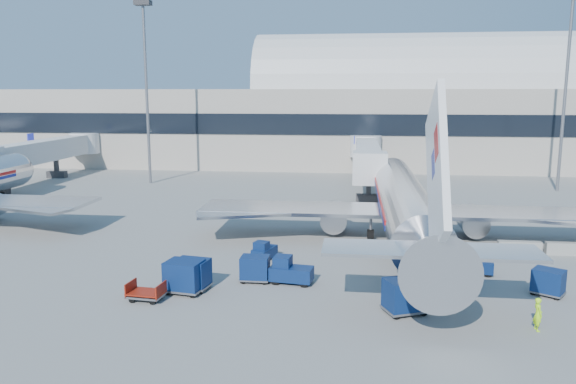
# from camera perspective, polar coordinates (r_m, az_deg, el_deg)

# --- Properties ---
(ground) EXTENTS (260.00, 260.00, 0.00)m
(ground) POSITION_cam_1_polar(r_m,az_deg,el_deg) (40.86, -2.00, -6.19)
(ground) COLOR gray
(ground) RESTS_ON ground
(terminal) EXTENTS (170.00, 28.15, 21.00)m
(terminal) POSITION_cam_1_polar(r_m,az_deg,el_deg) (96.84, -4.97, 7.66)
(terminal) COLOR #B2AA9E
(terminal) RESTS_ON ground
(airliner_main) EXTENTS (32.00, 37.26, 12.07)m
(airliner_main) POSITION_cam_1_polar(r_m,az_deg,el_deg) (44.28, 11.78, -1.24)
(airliner_main) COLOR silver
(airliner_main) RESTS_ON ground
(jetbridge_near) EXTENTS (4.40, 27.50, 6.25)m
(jetbridge_near) POSITION_cam_1_polar(r_m,az_deg,el_deg) (70.00, 8.03, 3.77)
(jetbridge_near) COLOR silver
(jetbridge_near) RESTS_ON ground
(jetbridge_mid) EXTENTS (4.40, 27.50, 6.25)m
(jetbridge_mid) POSITION_cam_1_polar(r_m,az_deg,el_deg) (80.83, -23.33, 3.87)
(jetbridge_mid) COLOR silver
(jetbridge_mid) RESTS_ON ground
(mast_west) EXTENTS (2.00, 1.20, 22.60)m
(mast_west) POSITION_cam_1_polar(r_m,az_deg,el_deg) (73.63, -14.28, 12.33)
(mast_west) COLOR slate
(mast_west) RESTS_ON ground
(mast_east) EXTENTS (2.00, 1.20, 22.60)m
(mast_east) POSITION_cam_1_polar(r_m,az_deg,el_deg) (72.91, 26.54, 11.63)
(mast_east) COLOR slate
(mast_east) RESTS_ON ground
(barrier_near) EXTENTS (3.00, 0.55, 0.90)m
(barrier_near) POSITION_cam_1_polar(r_m,az_deg,el_deg) (43.88, 22.45, -5.22)
(barrier_near) COLOR #9E9E96
(barrier_near) RESTS_ON ground
(barrier_mid) EXTENTS (3.00, 0.55, 0.90)m
(barrier_mid) POSITION_cam_1_polar(r_m,az_deg,el_deg) (44.89, 26.53, -5.19)
(barrier_mid) COLOR #9E9E96
(barrier_mid) RESTS_ON ground
(tug_lead) EXTENTS (2.71, 1.62, 1.67)m
(tug_lead) POSITION_cam_1_polar(r_m,az_deg,el_deg) (34.35, 0.19, -8.03)
(tug_lead) COLOR #0A204F
(tug_lead) RESTS_ON ground
(tug_right) EXTENTS (2.30, 1.41, 1.40)m
(tug_right) POSITION_cam_1_polar(r_m,az_deg,el_deg) (37.97, 18.38, -6.97)
(tug_right) COLOR #0A204F
(tug_right) RESTS_ON ground
(tug_left) EXTENTS (1.65, 2.33, 1.38)m
(tug_left) POSITION_cam_1_polar(r_m,az_deg,el_deg) (39.08, -2.48, -6.00)
(tug_left) COLOR #0A204F
(tug_left) RESTS_ON ground
(cart_train_a) EXTENTS (1.80, 1.37, 1.58)m
(cart_train_a) POSITION_cam_1_polar(r_m,az_deg,el_deg) (34.66, -3.37, -7.73)
(cart_train_a) COLOR #0A204F
(cart_train_a) RESTS_ON ground
(cart_train_b) EXTENTS (2.27, 1.87, 1.79)m
(cart_train_b) POSITION_cam_1_polar(r_m,az_deg,el_deg) (33.73, -9.72, -8.16)
(cart_train_b) COLOR #0A204F
(cart_train_b) RESTS_ON ground
(cart_train_c) EXTENTS (2.39, 1.97, 1.89)m
(cart_train_c) POSITION_cam_1_polar(r_m,az_deg,el_deg) (33.21, -10.48, -8.38)
(cart_train_c) COLOR #0A204F
(cart_train_c) RESTS_ON ground
(cart_solo_near) EXTENTS (2.54, 2.29, 1.84)m
(cart_solo_near) POSITION_cam_1_polar(r_m,az_deg,el_deg) (30.39, 11.78, -10.24)
(cart_solo_near) COLOR #0A204F
(cart_solo_near) RESTS_ON ground
(cart_solo_far) EXTENTS (2.15, 2.04, 1.51)m
(cart_solo_far) POSITION_cam_1_polar(r_m,az_deg,el_deg) (35.60, 24.94, -8.25)
(cart_solo_far) COLOR #0A204F
(cart_solo_far) RESTS_ON ground
(cart_open_red) EXTENTS (2.06, 1.55, 0.52)m
(cart_open_red) POSITION_cam_1_polar(r_m,az_deg,el_deg) (32.68, -14.17, -10.02)
(cart_open_red) COLOR slate
(cart_open_red) RESTS_ON ground
(ramp_worker) EXTENTS (0.47, 0.65, 1.66)m
(ramp_worker) POSITION_cam_1_polar(r_m,az_deg,el_deg) (30.34, 24.05, -11.27)
(ramp_worker) COLOR #9AE317
(ramp_worker) RESTS_ON ground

